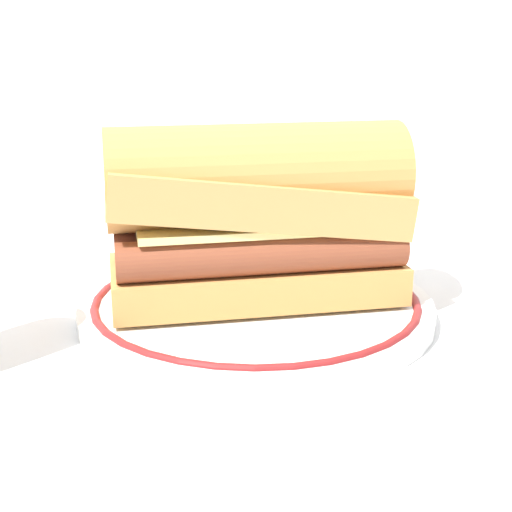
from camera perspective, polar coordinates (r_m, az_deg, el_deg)
name	(u,v)px	position (r m, az deg, el deg)	size (l,w,h in m)	color
ground_plane	(222,334)	(0.52, -2.62, -5.88)	(1.50, 1.50, 0.00)	silver
plate	(256,305)	(0.54, 0.00, -3.75)	(0.25, 0.25, 0.01)	white
sausage_sandwich	(256,212)	(0.52, 0.00, 3.35)	(0.22, 0.12, 0.12)	#C88D47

